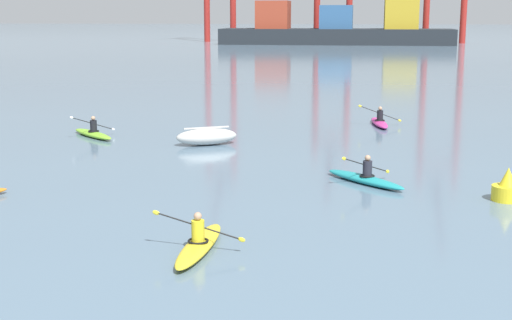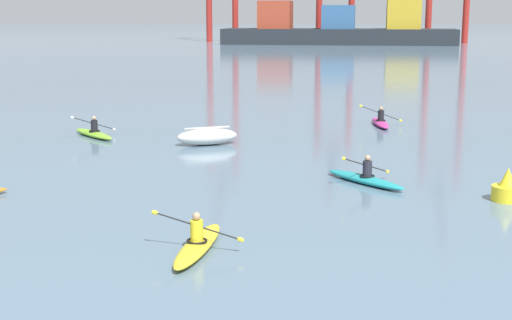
# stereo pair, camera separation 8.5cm
# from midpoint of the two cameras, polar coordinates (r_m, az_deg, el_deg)

# --- Properties ---
(container_barge) EXTENTS (41.86, 9.64, 8.17)m
(container_barge) POSITION_cam_midpoint_polar(r_m,az_deg,el_deg) (133.55, 6.39, 10.25)
(container_barge) COLOR #1E2328
(container_barge) RESTS_ON ground
(capsized_dinghy) EXTENTS (2.81, 2.17, 0.76)m
(capsized_dinghy) POSITION_cam_midpoint_polar(r_m,az_deg,el_deg) (30.35, -4.01, 1.87)
(capsized_dinghy) COLOR beige
(capsized_dinghy) RESTS_ON ground
(channel_buoy) EXTENTS (0.90, 0.90, 1.00)m
(channel_buoy) POSITION_cam_midpoint_polar(r_m,az_deg,el_deg) (22.44, 19.18, -2.16)
(channel_buoy) COLOR yellow
(channel_buoy) RESTS_ON ground
(kayak_lime) EXTENTS (2.88, 2.78, 1.05)m
(kayak_lime) POSITION_cam_midpoint_polar(r_m,az_deg,el_deg) (33.08, -12.86, 2.09)
(kayak_lime) COLOR #7ABC2D
(kayak_lime) RESTS_ON ground
(kayak_magenta) EXTENTS (2.16, 3.45, 1.05)m
(kayak_magenta) POSITION_cam_midpoint_polar(r_m,az_deg,el_deg) (36.13, 9.68, 2.99)
(kayak_magenta) COLOR #C13384
(kayak_magenta) RESTS_ON ground
(kayak_yellow) EXTENTS (2.23, 3.42, 0.95)m
(kayak_yellow) POSITION_cam_midpoint_polar(r_m,az_deg,el_deg) (16.88, -4.67, -6.62)
(kayak_yellow) COLOR yellow
(kayak_yellow) RESTS_ON ground
(kayak_teal) EXTENTS (2.82, 2.84, 1.03)m
(kayak_teal) POSITION_cam_midpoint_polar(r_m,az_deg,el_deg) (23.65, 8.53, -1.43)
(kayak_teal) COLOR teal
(kayak_teal) RESTS_ON ground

